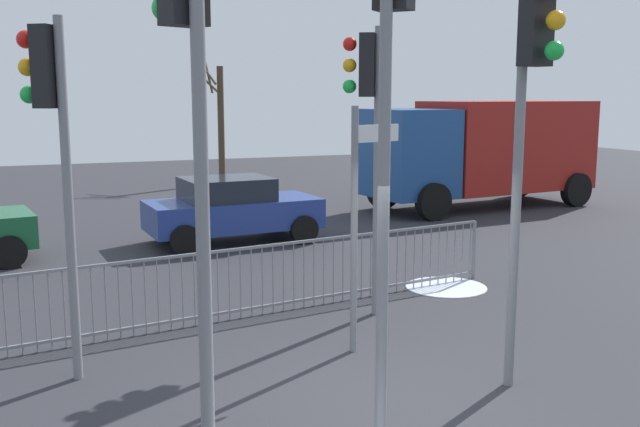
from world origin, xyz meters
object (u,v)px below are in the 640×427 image
at_px(traffic_light_rear_left, 187,66).
at_px(traffic_light_rear_right, 368,106).
at_px(direction_sign_post, 358,217).
at_px(car_blue_far, 232,209).
at_px(delivery_truck, 482,148).
at_px(traffic_light_foreground_left, 52,118).
at_px(traffic_light_mid_left, 392,52).
at_px(bare_tree_left, 219,118).
at_px(traffic_light_foreground_right, 532,88).

xyz_separation_m(traffic_light_rear_left, traffic_light_rear_right, (3.48, 4.18, -0.38)).
bearing_deg(direction_sign_post, traffic_light_rear_left, -151.13).
bearing_deg(traffic_light_rear_left, car_blue_far, 50.89).
relative_size(traffic_light_rear_left, delivery_truck, 0.66).
height_order(traffic_light_rear_left, car_blue_far, traffic_light_rear_left).
height_order(traffic_light_rear_left, traffic_light_foreground_left, traffic_light_rear_left).
xyz_separation_m(traffic_light_mid_left, bare_tree_left, (3.55, 20.65, -1.24)).
distance_m(direction_sign_post, bare_tree_left, 18.44).
bearing_deg(traffic_light_mid_left, traffic_light_foreground_left, -176.83).
relative_size(traffic_light_mid_left, bare_tree_left, 1.07).
distance_m(traffic_light_rear_left, bare_tree_left, 21.72).
distance_m(traffic_light_rear_right, bare_tree_left, 16.95).
distance_m(traffic_light_mid_left, car_blue_far, 10.30).
relative_size(traffic_light_foreground_right, car_blue_far, 1.17).
bearing_deg(delivery_truck, traffic_light_foreground_right, 51.33).
bearing_deg(bare_tree_left, direction_sign_post, -98.56).
bearing_deg(traffic_light_mid_left, traffic_light_rear_right, 116.52).
bearing_deg(traffic_light_mid_left, car_blue_far, 132.76).
height_order(car_blue_far, delivery_truck, delivery_truck).
relative_size(traffic_light_mid_left, direction_sign_post, 1.59).
bearing_deg(traffic_light_mid_left, traffic_light_foreground_right, 66.03).
height_order(traffic_light_foreground_right, bare_tree_left, bare_tree_left).
xyz_separation_m(traffic_light_rear_right, delivery_truck, (7.67, 8.26, -1.38)).
distance_m(direction_sign_post, car_blue_far, 7.47).
distance_m(car_blue_far, delivery_truck, 8.52).
xyz_separation_m(direction_sign_post, delivery_truck, (8.47, 9.66, -0.03)).
bearing_deg(traffic_light_foreground_right, car_blue_far, -95.31).
relative_size(traffic_light_rear_left, traffic_light_foreground_right, 1.04).
bearing_deg(bare_tree_left, traffic_light_mid_left, -99.76).
distance_m(traffic_light_foreground_right, delivery_truck, 13.71).
bearing_deg(car_blue_far, traffic_light_rear_left, -110.23).
bearing_deg(traffic_light_foreground_left, bare_tree_left, 15.88).
height_order(traffic_light_foreground_left, direction_sign_post, traffic_light_foreground_left).
bearing_deg(car_blue_far, bare_tree_left, 73.55).
bearing_deg(bare_tree_left, traffic_light_rear_right, -96.61).
bearing_deg(traffic_light_mid_left, direction_sign_post, 120.79).
xyz_separation_m(traffic_light_rear_left, traffic_light_foreground_left, (-0.87, 3.21, -0.47)).
relative_size(traffic_light_mid_left, delivery_truck, 0.69).
bearing_deg(traffic_light_rear_right, direction_sign_post, 177.99).
xyz_separation_m(delivery_truck, bare_tree_left, (-5.72, 8.56, 0.69)).
bearing_deg(delivery_truck, traffic_light_rear_left, 41.89).
relative_size(traffic_light_foreground_left, traffic_light_mid_left, 0.83).
bearing_deg(car_blue_far, traffic_light_foreground_right, -88.52).
height_order(traffic_light_rear_left, traffic_light_foreground_right, traffic_light_rear_left).
xyz_separation_m(traffic_light_foreground_right, traffic_light_foreground_left, (-4.72, 2.26, -0.32)).
distance_m(delivery_truck, bare_tree_left, 10.32).
xyz_separation_m(traffic_light_foreground_left, delivery_truck, (12.02, 9.23, -1.30)).
bearing_deg(car_blue_far, direction_sign_post, -96.22).
bearing_deg(bare_tree_left, traffic_light_foreground_right, -94.50).
relative_size(traffic_light_foreground_left, bare_tree_left, 0.88).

